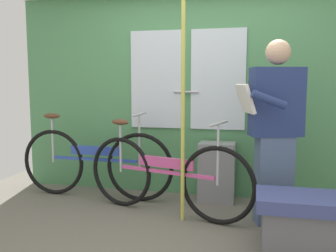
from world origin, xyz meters
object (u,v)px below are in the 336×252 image
object	(u,v)px
passenger_reading_newspaper	(274,129)
bench_seat_corner	(303,222)
trash_bin_by_wall	(217,172)
bicycle_leaning_behind	(165,176)
bicycle_near_door	(95,163)
handrail_pole	(183,99)

from	to	relation	value
passenger_reading_newspaper	bench_seat_corner	size ratio (longest dim) A/B	2.37
passenger_reading_newspaper	trash_bin_by_wall	distance (m)	0.95
bicycle_leaning_behind	bicycle_near_door	bearing A→B (deg)	174.73
passenger_reading_newspaper	bicycle_leaning_behind	bearing A→B (deg)	-17.10
bicycle_near_door	passenger_reading_newspaper	distance (m)	1.98
passenger_reading_newspaper	bench_seat_corner	world-z (taller)	passenger_reading_newspaper
trash_bin_by_wall	passenger_reading_newspaper	bearing A→B (deg)	-43.82
passenger_reading_newspaper	handrail_pole	size ratio (longest dim) A/B	0.73
bicycle_leaning_behind	trash_bin_by_wall	bearing A→B (deg)	64.74
trash_bin_by_wall	bicycle_leaning_behind	bearing A→B (deg)	-130.65
bicycle_near_door	handrail_pole	world-z (taller)	handrail_pole
bicycle_leaning_behind	trash_bin_by_wall	size ratio (longest dim) A/B	2.71
bicycle_leaning_behind	handrail_pole	xyz separation A→B (m)	(0.20, -0.11, 0.75)
passenger_reading_newspaper	bicycle_near_door	bearing A→B (deg)	-26.94
bicycle_near_door	bicycle_leaning_behind	bearing A→B (deg)	-19.55
bench_seat_corner	handrail_pole	bearing A→B (deg)	155.63
trash_bin_by_wall	bench_seat_corner	xyz separation A→B (m)	(0.76, -1.10, -0.08)
bicycle_near_door	bench_seat_corner	bearing A→B (deg)	-22.32
bicycle_near_door	bench_seat_corner	world-z (taller)	bicycle_near_door
bicycle_leaning_behind	bench_seat_corner	size ratio (longest dim) A/B	2.48
passenger_reading_newspaper	trash_bin_by_wall	xyz separation A→B (m)	(-0.55, 0.53, -0.55)
bicycle_near_door	bicycle_leaning_behind	distance (m)	0.95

